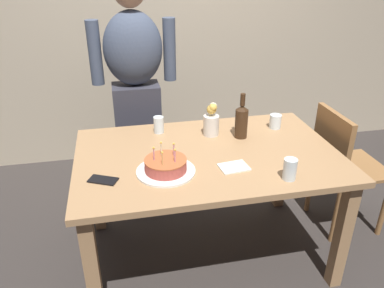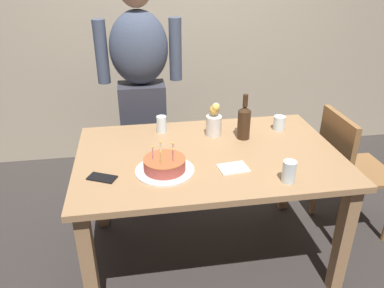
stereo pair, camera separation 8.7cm
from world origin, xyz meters
name	(u,v)px [view 2 (the right image)]	position (x,y,z in m)	size (l,w,h in m)	color
ground_plane	(206,252)	(0.00, 0.00, 0.00)	(10.00, 10.00, 0.00)	#332D2B
back_wall	(175,14)	(0.00, 1.55, 1.30)	(5.20, 0.10, 2.60)	tan
dining_table	(208,168)	(0.00, 0.00, 0.64)	(1.50, 0.96, 0.74)	#A37A51
birthday_cake	(165,166)	(-0.27, -0.17, 0.77)	(0.31, 0.31, 0.15)	white
water_glass_near	(162,124)	(-0.24, 0.34, 0.79)	(0.06, 0.06, 0.11)	silver
water_glass_far	(279,123)	(0.52, 0.25, 0.79)	(0.08, 0.08, 0.09)	silver
water_glass_side	(289,172)	(0.33, -0.36, 0.80)	(0.07, 0.07, 0.11)	silver
wine_bottle	(244,121)	(0.25, 0.17, 0.85)	(0.08, 0.08, 0.28)	#382314
cell_phone	(102,178)	(-0.59, -0.18, 0.74)	(0.14, 0.07, 0.01)	black
napkin_stack	(233,168)	(0.09, -0.19, 0.74)	(0.15, 0.11, 0.01)	white
flower_vase	(214,121)	(0.08, 0.24, 0.83)	(0.10, 0.10, 0.21)	silver
person_man_bearded	(141,90)	(-0.34, 0.80, 0.87)	(0.61, 0.27, 1.66)	#33333D
dining_chair	(346,165)	(0.96, 0.11, 0.52)	(0.42, 0.42, 0.87)	olive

